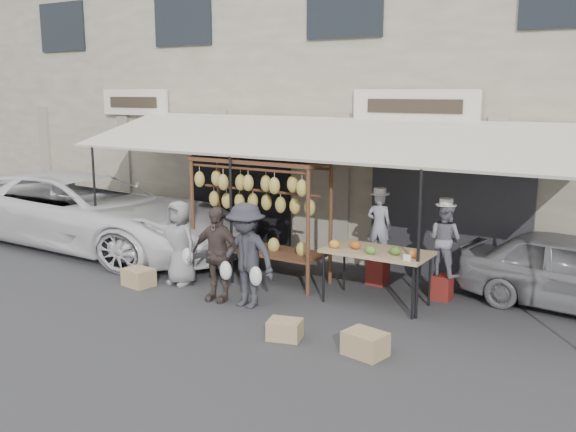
% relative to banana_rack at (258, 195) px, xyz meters
% --- Properties ---
extents(ground_plane, '(90.00, 90.00, 0.00)m').
position_rel_banana_rack_xyz_m(ground_plane, '(0.72, -1.59, -1.57)').
color(ground_plane, '#2D2D30').
extents(shophouse, '(24.00, 6.15, 7.30)m').
position_rel_banana_rack_xyz_m(shophouse, '(0.72, 4.91, 2.08)').
color(shophouse, '#B4AB93').
rests_on(shophouse, ground_plane).
extents(awning, '(10.00, 2.35, 2.92)m').
position_rel_banana_rack_xyz_m(awning, '(0.73, 0.69, 1.00)').
color(awning, beige).
rests_on(awning, ground_plane).
extents(banana_rack, '(2.60, 0.90, 2.24)m').
position_rel_banana_rack_xyz_m(banana_rack, '(0.00, 0.00, 0.00)').
color(banana_rack, '#502E1A').
rests_on(banana_rack, ground_plane).
extents(produce_table, '(1.70, 0.90, 1.04)m').
position_rel_banana_rack_xyz_m(produce_table, '(2.42, -0.17, -0.70)').
color(produce_table, tan).
rests_on(produce_table, ground_plane).
extents(vendor_left, '(0.48, 0.35, 1.20)m').
position_rel_banana_rack_xyz_m(vendor_left, '(1.99, 0.88, -0.50)').
color(vendor_left, '#9899A8').
rests_on(vendor_left, stool_left).
extents(vendor_right, '(0.68, 0.59, 1.21)m').
position_rel_banana_rack_xyz_m(vendor_right, '(3.26, 0.65, -0.54)').
color(vendor_right, gray).
rests_on(vendor_right, stool_right).
extents(customer_left, '(0.80, 0.57, 1.52)m').
position_rel_banana_rack_xyz_m(customer_left, '(-1.03, -0.99, -0.81)').
color(customer_left, gray).
rests_on(customer_left, ground_plane).
extents(customer_mid, '(0.96, 0.47, 1.58)m').
position_rel_banana_rack_xyz_m(customer_mid, '(0.09, -1.34, -0.78)').
color(customer_mid, '#483A36').
rests_on(customer_mid, ground_plane).
extents(customer_right, '(1.13, 0.69, 1.70)m').
position_rel_banana_rack_xyz_m(customer_right, '(0.69, -1.35, -0.72)').
color(customer_right, '#302F37').
rests_on(customer_right, ground_plane).
extents(stool_left, '(0.36, 0.36, 0.47)m').
position_rel_banana_rack_xyz_m(stool_left, '(1.99, 0.88, -1.33)').
color(stool_left, maroon).
rests_on(stool_left, ground_plane).
extents(stool_right, '(0.33, 0.33, 0.42)m').
position_rel_banana_rack_xyz_m(stool_right, '(3.26, 0.65, -1.36)').
color(stool_right, maroon).
rests_on(stool_right, ground_plane).
extents(crate_near_a, '(0.53, 0.46, 0.28)m').
position_rel_banana_rack_xyz_m(crate_near_a, '(1.96, -2.20, -1.43)').
color(crate_near_a, tan).
rests_on(crate_near_a, ground_plane).
extents(crate_near_b, '(0.60, 0.50, 0.32)m').
position_rel_banana_rack_xyz_m(crate_near_b, '(3.16, -2.12, -1.41)').
color(crate_near_b, tan).
rests_on(crate_near_b, ground_plane).
extents(crate_far, '(0.57, 0.46, 0.31)m').
position_rel_banana_rack_xyz_m(crate_far, '(-1.59, -1.47, -1.41)').
color(crate_far, tan).
rests_on(crate_far, ground_plane).
extents(van, '(5.76, 2.70, 2.39)m').
position_rel_banana_rack_xyz_m(van, '(-4.82, 0.11, -0.38)').
color(van, white).
rests_on(van, ground_plane).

